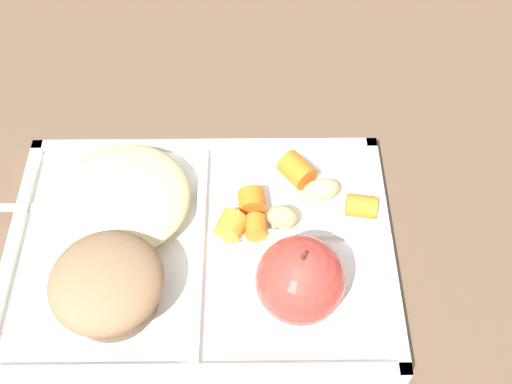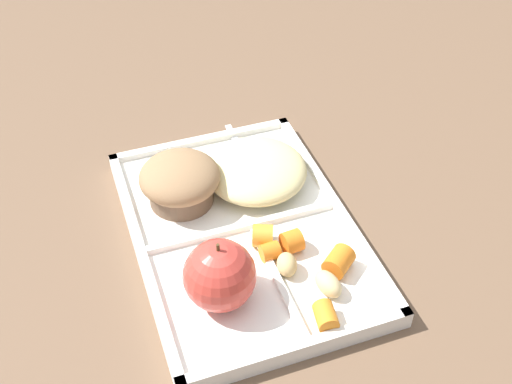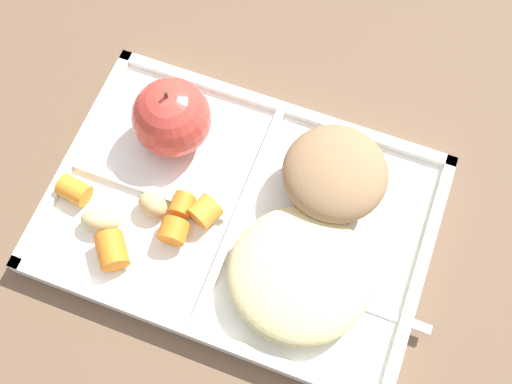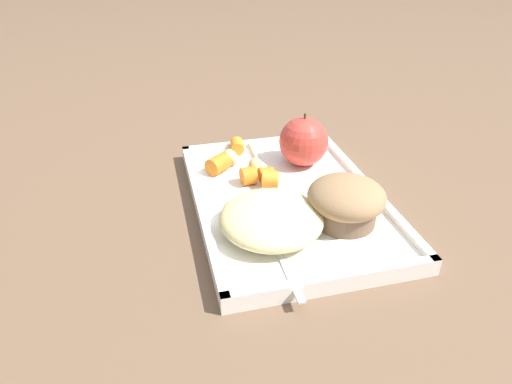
{
  "view_description": "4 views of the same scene",
  "coord_description": "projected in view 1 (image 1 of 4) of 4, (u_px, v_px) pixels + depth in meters",
  "views": [
    {
      "loc": [
        -0.05,
        0.29,
        0.53
      ],
      "look_at": [
        -0.05,
        -0.05,
        0.04
      ],
      "focal_mm": 42.4,
      "sensor_mm": 36.0,
      "label": 1
    },
    {
      "loc": [
        -0.52,
        0.17,
        0.58
      ],
      "look_at": [
        0.01,
        -0.02,
        0.06
      ],
      "focal_mm": 45.41,
      "sensor_mm": 36.0,
      "label": 2
    },
    {
      "loc": [
        0.09,
        -0.2,
        0.59
      ],
      "look_at": [
        0.01,
        0.01,
        0.06
      ],
      "focal_mm": 44.05,
      "sensor_mm": 36.0,
      "label": 3
    },
    {
      "loc": [
        0.52,
        -0.18,
        0.36
      ],
      "look_at": [
        0.02,
        -0.05,
        0.05
      ],
      "focal_mm": 31.74,
      "sensor_mm": 36.0,
      "label": 4
    }
  ],
  "objects": [
    {
      "name": "meatball_front",
      "position": [
        119.0,
        192.0,
        0.6
      ],
      "size": [
        0.03,
        0.03,
        0.03
      ],
      "primitive_type": "sphere",
      "color": "brown",
      "rests_on": "lunch_tray"
    },
    {
      "name": "potato_chunk_browned",
      "position": [
        321.0,
        190.0,
        0.61
      ],
      "size": [
        0.04,
        0.03,
        0.02
      ],
      "primitive_type": "ellipsoid",
      "rotation": [
        0.0,
        0.0,
        0.23
      ],
      "color": "tan",
      "rests_on": "lunch_tray"
    },
    {
      "name": "bran_muffin",
      "position": [
        108.0,
        285.0,
        0.53
      ],
      "size": [
        0.1,
        0.1,
        0.06
      ],
      "color": "brown",
      "rests_on": "lunch_tray"
    },
    {
      "name": "meatball_back",
      "position": [
        127.0,
        198.0,
        0.6
      ],
      "size": [
        0.04,
        0.04,
        0.04
      ],
      "primitive_type": "sphere",
      "color": "brown",
      "rests_on": "lunch_tray"
    },
    {
      "name": "carrot_slice_tilted",
      "position": [
        252.0,
        201.0,
        0.6
      ],
      "size": [
        0.03,
        0.02,
        0.03
      ],
      "primitive_type": "cylinder",
      "rotation": [
        0.0,
        1.57,
        1.67
      ],
      "color": "orange",
      "rests_on": "lunch_tray"
    },
    {
      "name": "carrot_slice_small",
      "position": [
        361.0,
        206.0,
        0.6
      ],
      "size": [
        0.03,
        0.03,
        0.02
      ],
      "primitive_type": "cylinder",
      "rotation": [
        0.0,
        1.57,
        6.13
      ],
      "color": "orange",
      "rests_on": "lunch_tray"
    },
    {
      "name": "ground",
      "position": [
        201.0,
        255.0,
        0.6
      ],
      "size": [
        6.0,
        6.0,
        0.0
      ],
      "primitive_type": "plane",
      "color": "brown"
    },
    {
      "name": "lunch_tray",
      "position": [
        201.0,
        250.0,
        0.59
      ],
      "size": [
        0.37,
        0.26,
        0.02
      ],
      "color": "white",
      "rests_on": "ground"
    },
    {
      "name": "plastic_fork",
      "position": [
        87.0,
        208.0,
        0.61
      ],
      "size": [
        0.15,
        0.02,
        0.0
      ],
      "color": "silver",
      "rests_on": "lunch_tray"
    },
    {
      "name": "carrot_slice_near_corner",
      "position": [
        231.0,
        226.0,
        0.58
      ],
      "size": [
        0.03,
        0.03,
        0.03
      ],
      "primitive_type": "cylinder",
      "rotation": [
        0.0,
        1.57,
        1.19
      ],
      "color": "orange",
      "rests_on": "lunch_tray"
    },
    {
      "name": "carrot_slice_back",
      "position": [
        256.0,
        227.0,
        0.59
      ],
      "size": [
        0.02,
        0.02,
        0.02
      ],
      "primitive_type": "cylinder",
      "rotation": [
        0.0,
        1.57,
        1.62
      ],
      "color": "orange",
      "rests_on": "lunch_tray"
    },
    {
      "name": "potato_chunk_corner",
      "position": [
        282.0,
        217.0,
        0.59
      ],
      "size": [
        0.03,
        0.03,
        0.02
      ],
      "primitive_type": "ellipsoid",
      "rotation": [
        0.0,
        0.0,
        6.07
      ],
      "color": "tan",
      "rests_on": "lunch_tray"
    },
    {
      "name": "egg_noodle_pile",
      "position": [
        124.0,
        198.0,
        0.59
      ],
      "size": [
        0.13,
        0.13,
        0.04
      ],
      "primitive_type": "ellipsoid",
      "color": "beige",
      "rests_on": "lunch_tray"
    },
    {
      "name": "carrot_slice_center",
      "position": [
        297.0,
        170.0,
        0.62
      ],
      "size": [
        0.04,
        0.04,
        0.03
      ],
      "primitive_type": "cylinder",
      "rotation": [
        0.0,
        1.57,
        2.24
      ],
      "color": "orange",
      "rests_on": "lunch_tray"
    },
    {
      "name": "green_apple",
      "position": [
        300.0,
        280.0,
        0.52
      ],
      "size": [
        0.08,
        0.08,
        0.09
      ],
      "color": "#C63D33",
      "rests_on": "lunch_tray"
    }
  ]
}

